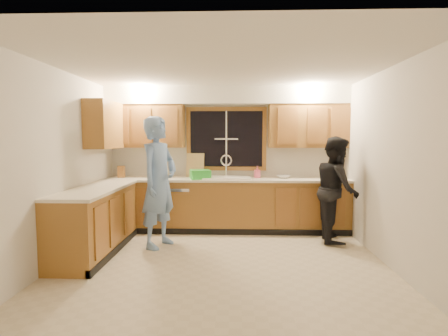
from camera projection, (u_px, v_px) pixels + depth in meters
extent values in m
plane|color=beige|center=(222.00, 262.00, 4.55)|extent=(4.20, 4.20, 0.00)
plane|color=silver|center=(222.00, 67.00, 4.34)|extent=(4.20, 4.20, 0.00)
plane|color=beige|center=(226.00, 158.00, 6.33)|extent=(4.20, 0.00, 4.20)
plane|color=beige|center=(60.00, 166.00, 4.51)|extent=(0.00, 3.80, 3.80)
plane|color=beige|center=(390.00, 167.00, 4.37)|extent=(0.00, 3.80, 3.80)
cube|color=olive|center=(226.00, 205.00, 6.10)|extent=(4.20, 0.60, 0.88)
cube|color=olive|center=(96.00, 222.00, 4.92)|extent=(0.60, 1.90, 0.88)
cube|color=beige|center=(226.00, 179.00, 6.05)|extent=(4.20, 0.63, 0.04)
cube|color=beige|center=(96.00, 189.00, 4.88)|extent=(0.63, 1.90, 0.04)
cube|color=olive|center=(146.00, 126.00, 6.17)|extent=(1.35, 0.33, 0.75)
cube|color=olive|center=(308.00, 126.00, 6.07)|extent=(1.35, 0.33, 0.75)
cube|color=olive|center=(104.00, 125.00, 5.57)|extent=(0.33, 0.90, 0.75)
cube|color=white|center=(226.00, 96.00, 6.07)|extent=(4.20, 0.35, 0.30)
cube|color=black|center=(226.00, 139.00, 6.30)|extent=(1.30, 0.01, 1.00)
cube|color=olive|center=(226.00, 109.00, 6.24)|extent=(1.44, 0.03, 0.07)
cube|color=olive|center=(226.00, 169.00, 6.33)|extent=(1.44, 0.03, 0.07)
cube|color=olive|center=(189.00, 139.00, 6.31)|extent=(0.07, 0.03, 1.00)
cube|color=olive|center=(264.00, 139.00, 6.27)|extent=(0.07, 0.03, 1.00)
cube|color=white|center=(226.00, 178.00, 6.06)|extent=(0.86, 0.52, 0.03)
cube|color=white|center=(214.00, 183.00, 6.08)|extent=(0.38, 0.42, 0.18)
cube|color=white|center=(238.00, 183.00, 6.06)|extent=(0.38, 0.42, 0.18)
cylinder|color=silver|center=(226.00, 168.00, 6.25)|extent=(0.04, 0.04, 0.28)
torus|color=silver|center=(226.00, 160.00, 6.24)|extent=(0.21, 0.03, 0.21)
cube|color=white|center=(177.00, 207.00, 6.13)|extent=(0.60, 0.56, 0.82)
cube|color=white|center=(78.00, 232.00, 4.35)|extent=(0.58, 0.75, 0.90)
imported|color=#698EC7|center=(159.00, 182.00, 5.16)|extent=(0.70, 0.83, 1.93)
imported|color=black|center=(337.00, 189.00, 5.45)|extent=(0.70, 0.86, 1.64)
cube|color=#945E28|center=(121.00, 172.00, 6.16)|extent=(0.12, 0.10, 0.21)
cube|color=tan|center=(195.00, 165.00, 6.28)|extent=(0.33, 0.13, 0.42)
cube|color=green|center=(200.00, 174.00, 5.96)|extent=(0.40, 0.38, 0.15)
imported|color=#E65779|center=(257.00, 172.00, 6.13)|extent=(0.11, 0.11, 0.21)
imported|color=silver|center=(283.00, 177.00, 6.05)|extent=(0.25, 0.25, 0.06)
cylinder|color=beige|center=(207.00, 175.00, 5.97)|extent=(0.07, 0.07, 0.11)
cylinder|color=beige|center=(207.00, 176.00, 5.87)|extent=(0.08, 0.08, 0.13)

